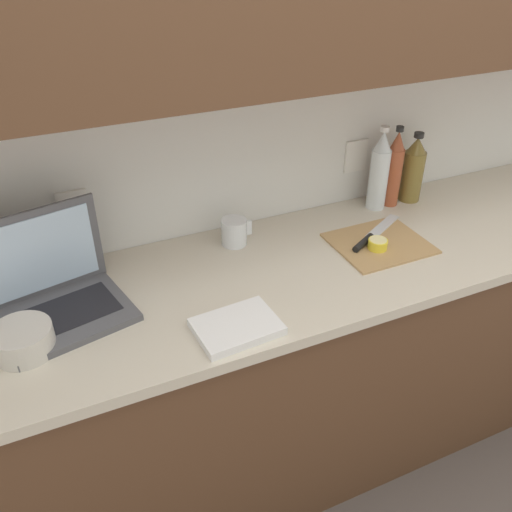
# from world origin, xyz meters

# --- Properties ---
(ground_plane) EXTENTS (12.00, 12.00, 0.00)m
(ground_plane) POSITION_xyz_m (0.00, 0.00, 0.00)
(ground_plane) COLOR #564C47
(ground_plane) RESTS_ON ground
(wall_back) EXTENTS (5.20, 0.38, 2.60)m
(wall_back) POSITION_xyz_m (-0.00, 0.25, 1.56)
(wall_back) COLOR white
(wall_back) RESTS_ON ground_plane
(counter_unit) EXTENTS (2.47, 0.64, 0.89)m
(counter_unit) POSITION_xyz_m (0.02, 0.00, 0.46)
(counter_unit) COLOR brown
(counter_unit) RESTS_ON ground_plane
(laptop) EXTENTS (0.39, 0.33, 0.28)m
(laptop) POSITION_xyz_m (-0.92, 0.08, 0.96)
(laptop) COLOR #515156
(laptop) RESTS_ON counter_unit
(cutting_board) EXTENTS (0.31, 0.27, 0.01)m
(cutting_board) POSITION_xyz_m (0.10, -0.01, 0.90)
(cutting_board) COLOR tan
(cutting_board) RESTS_ON counter_unit
(knife) EXTENTS (0.28, 0.17, 0.02)m
(knife) POSITION_xyz_m (0.08, 0.02, 0.91)
(knife) COLOR silver
(knife) RESTS_ON cutting_board
(lemon_half_cut) EXTENTS (0.06, 0.06, 0.03)m
(lemon_half_cut) POSITION_xyz_m (0.07, -0.03, 0.92)
(lemon_half_cut) COLOR yellow
(lemon_half_cut) RESTS_ON cutting_board
(bottle_green_soda) EXTENTS (0.08, 0.08, 0.27)m
(bottle_green_soda) POSITION_xyz_m (0.40, 0.23, 1.02)
(bottle_green_soda) COLOR olive
(bottle_green_soda) RESTS_ON counter_unit
(bottle_oil_tall) EXTENTS (0.06, 0.06, 0.30)m
(bottle_oil_tall) POSITION_xyz_m (0.31, 0.23, 1.03)
(bottle_oil_tall) COLOR #A34C2D
(bottle_oil_tall) RESTS_ON counter_unit
(bottle_water_clear) EXTENTS (0.07, 0.07, 0.31)m
(bottle_water_clear) POSITION_xyz_m (0.24, 0.23, 1.04)
(bottle_water_clear) COLOR silver
(bottle_water_clear) RESTS_ON counter_unit
(measuring_cup) EXTENTS (0.11, 0.09, 0.09)m
(measuring_cup) POSITION_xyz_m (-0.34, 0.20, 0.94)
(measuring_cup) COLOR silver
(measuring_cup) RESTS_ON counter_unit
(bowl_white) EXTENTS (0.15, 0.15, 0.07)m
(bowl_white) POSITION_xyz_m (-1.03, -0.07, 0.93)
(bowl_white) COLOR beige
(bowl_white) RESTS_ON counter_unit
(dish_towel) EXTENTS (0.23, 0.17, 0.02)m
(dish_towel) POSITION_xyz_m (-0.50, -0.21, 0.90)
(dish_towel) COLOR white
(dish_towel) RESTS_ON counter_unit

